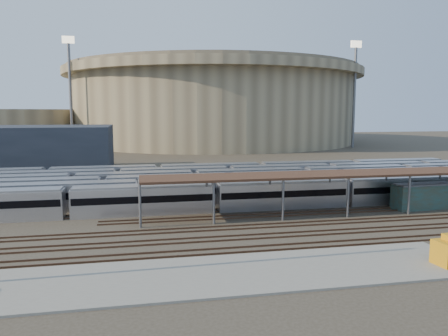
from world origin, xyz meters
TOP-DOWN VIEW (x-y plane):
  - ground at (0.00, 0.00)m, footprint 420.00×420.00m
  - apron at (-5.00, -15.00)m, footprint 50.00×9.00m
  - subway_trains at (0.55, 18.50)m, footprint 127.27×23.90m
  - inspection_shed at (22.00, 4.00)m, footprint 60.30×6.00m
  - empty_tracks at (0.00, -5.00)m, footprint 170.00×9.62m
  - stadium at (25.00, 140.00)m, footprint 124.00×124.00m
  - service_building at (-35.00, 55.00)m, footprint 42.00×20.00m
  - floodlight_0 at (-30.00, 110.00)m, footprint 4.00×1.00m
  - floodlight_2 at (70.00, 100.00)m, footprint 4.00×1.00m
  - floodlight_3 at (-10.00, 160.00)m, footprint 4.00×1.00m
  - teal_boxcar at (33.02, 4.00)m, footprint 14.25×3.44m

SIDE VIEW (x-z plane):
  - ground at x=0.00m, z-range 0.00..0.00m
  - empty_tracks at x=0.00m, z-range 0.00..0.18m
  - apron at x=-5.00m, z-range 0.00..0.20m
  - teal_boxcar at x=33.02m, z-range 0.00..3.30m
  - subway_trains at x=0.55m, z-range 0.00..3.60m
  - inspection_shed at x=22.00m, z-range 2.33..7.63m
  - service_building at x=-35.00m, z-range 0.00..10.00m
  - stadium at x=25.00m, z-range 0.22..32.72m
  - floodlight_0 at x=-30.00m, z-range 1.45..39.85m
  - floodlight_2 at x=70.00m, z-range 1.45..39.85m
  - floodlight_3 at x=-10.00m, z-range 1.45..39.85m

